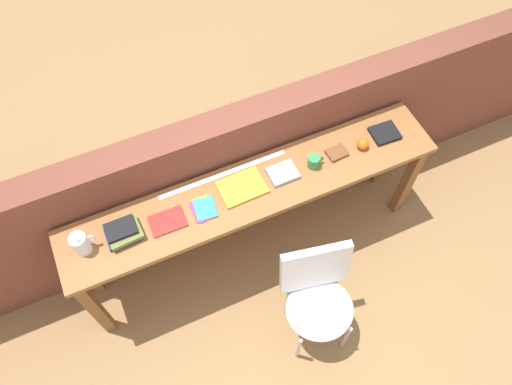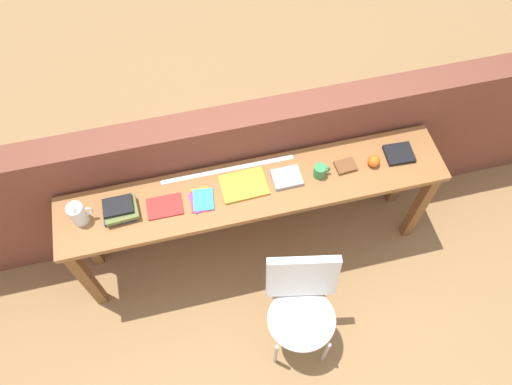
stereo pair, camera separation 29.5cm
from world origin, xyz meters
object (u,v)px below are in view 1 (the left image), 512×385
Objects in this scene: pamphlet_pile_colourful at (203,209)px; pitcher_white at (81,243)px; magazine_cycling at (168,221)px; chair_white_moulded at (318,295)px; book_open_centre at (242,187)px; mug at (314,162)px; leather_journal_brown at (337,153)px; book_repair_rightmost at (385,133)px; sports_ball_small at (363,144)px; book_stack_leftmost at (123,232)px.

pitcher_white is at bearing 177.24° from pamphlet_pile_colourful.
magazine_cycling is (0.50, -0.03, -0.07)m from pitcher_white.
chair_white_moulded is 3.08× the size of book_open_centre.
chair_white_moulded is 8.10× the size of mug.
leather_journal_brown reaches higher than magazine_cycling.
book_repair_rightmost is (0.84, 0.72, 0.37)m from chair_white_moulded.
sports_ball_small is (0.85, -0.03, 0.03)m from book_open_centre.
magazine_cycling is at bearing 178.36° from pamphlet_pile_colourful.
book_open_centre reaches higher than chair_white_moulded.
book_stack_leftmost is at bearing -1.83° from pitcher_white.
mug reaches higher than chair_white_moulded.
pitcher_white is at bearing -176.84° from book_repair_rightmost.
leather_journal_brown is 0.18m from sports_ball_small.
book_open_centre is 3.68× the size of sports_ball_small.
leather_journal_brown is 0.72× the size of book_repair_rightmost.
chair_white_moulded is 4.81× the size of pamphlet_pile_colourful.
book_repair_rightmost is at bearing -2.21° from leather_journal_brown.
leather_journal_brown is (1.18, 0.02, 0.01)m from magazine_cycling.
chair_white_moulded is 4.93× the size of book_repair_rightmost.
magazine_cycling is (0.27, -0.02, -0.03)m from book_stack_leftmost.
pitcher_white is 2.06m from book_repair_rightmost.
book_stack_leftmost is at bearing 176.37° from leather_journal_brown.
magazine_cycling is at bearing -177.63° from book_open_centre.
sports_ball_small reaches higher than leather_journal_brown.
leather_journal_brown is at bearing 1.78° from pamphlet_pile_colourful.
pitcher_white is 0.85× the size of magazine_cycling.
sports_ball_small is (1.36, 0.00, 0.03)m from magazine_cycling.
chair_white_moulded is 1.05m from magazine_cycling.
sports_ball_small reaches higher than magazine_cycling.
sports_ball_small is (1.13, 0.01, 0.03)m from pamphlet_pile_colourful.
book_open_centre is (0.28, 0.04, 0.00)m from pamphlet_pile_colourful.
book_stack_leftmost is 1.95× the size of mug.
mug is (1.26, -0.02, 0.01)m from book_stack_leftmost.
pitcher_white is at bearing 179.17° from sports_ball_small.
book_stack_leftmost is 0.50m from pamphlet_pile_colourful.
pitcher_white is 1.69m from leather_journal_brown.
pitcher_white reaches higher than book_open_centre.
book_open_centre is at bearing 8.62° from pamphlet_pile_colourful.
book_repair_rightmost is (1.55, 0.03, 0.01)m from magazine_cycling.
chair_white_moulded is at bearing -54.71° from pamphlet_pile_colourful.
book_repair_rightmost reaches higher than chair_white_moulded.
pamphlet_pile_colourful is 1.13m from sports_ball_small.
pamphlet_pile_colourful is at bearing -179.59° from sports_ball_small.
magazine_cycling is 2.76× the size of sports_ball_small.
magazine_cycling is (-0.71, 0.69, 0.36)m from chair_white_moulded.
book_open_centre is (0.51, 0.04, 0.00)m from magazine_cycling.
sports_ball_small is at bearing -0.46° from mug.
book_repair_rightmost reaches higher than leather_journal_brown.
book_open_centre is at bearing 0.40° from pitcher_white.
mug is at bearing 179.54° from sports_ball_small.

